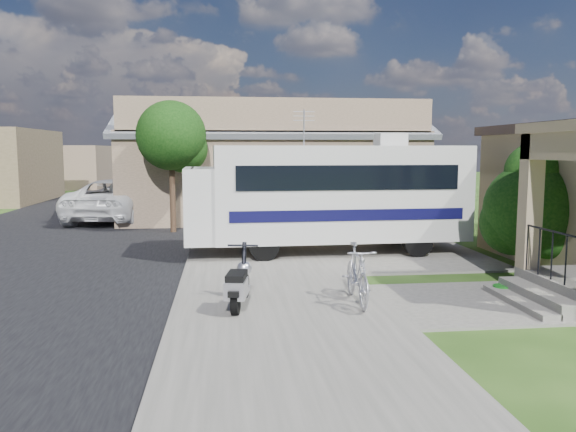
{
  "coord_description": "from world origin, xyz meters",
  "views": [
    {
      "loc": [
        -2.05,
        -10.82,
        2.88
      ],
      "look_at": [
        -0.5,
        2.5,
        1.3
      ],
      "focal_mm": 35.0,
      "sensor_mm": 36.0,
      "label": 1
    }
  ],
  "objects": [
    {
      "name": "motorhome",
      "position": [
        0.85,
        4.49,
        1.69
      ],
      "size": [
        7.72,
        2.67,
        3.93
      ],
      "rotation": [
        0.0,
        0.0,
        0.03
      ],
      "color": "beige",
      "rests_on": "ground"
    },
    {
      "name": "scooter",
      "position": [
        -1.78,
        -0.94,
        0.48
      ],
      "size": [
        0.66,
        1.64,
        1.08
      ],
      "rotation": [
        0.0,
        0.0,
        -0.17
      ],
      "color": "black",
      "rests_on": "ground"
    },
    {
      "name": "driveway_slab",
      "position": [
        1.5,
        4.5,
        0.03
      ],
      "size": [
        7.0,
        6.0,
        0.05
      ],
      "primitive_type": "cube",
      "color": "#5B5852",
      "rests_on": "ground"
    },
    {
      "name": "garden_hose",
      "position": [
        3.48,
        -0.43,
        0.08
      ],
      "size": [
        0.37,
        0.37,
        0.16
      ],
      "primitive_type": "cylinder",
      "color": "#146417",
      "rests_on": "ground"
    },
    {
      "name": "street_tree_b",
      "position": [
        -3.7,
        19.05,
        3.39
      ],
      "size": [
        2.44,
        2.4,
        4.73
      ],
      "color": "black",
      "rests_on": "ground"
    },
    {
      "name": "street_tree_a",
      "position": [
        -3.7,
        9.05,
        3.25
      ],
      "size": [
        2.44,
        2.4,
        4.58
      ],
      "color": "black",
      "rests_on": "ground"
    },
    {
      "name": "walk_slab",
      "position": [
        3.0,
        -1.0,
        0.03
      ],
      "size": [
        4.0,
        3.0,
        0.05
      ],
      "primitive_type": "cube",
      "color": "#5B5852",
      "rests_on": "ground"
    },
    {
      "name": "sidewalk_slab",
      "position": [
        -1.0,
        10.0,
        0.03
      ],
      "size": [
        4.0,
        80.0,
        0.06
      ],
      "primitive_type": "cube",
      "color": "#5B5852",
      "rests_on": "ground"
    },
    {
      "name": "bicycle",
      "position": [
        0.39,
        -0.89,
        0.55
      ],
      "size": [
        0.57,
        1.83,
        1.09
      ],
      "primitive_type": "imported",
      "rotation": [
        0.0,
        0.0,
        -0.03
      ],
      "color": "#B9B9C1",
      "rests_on": "ground"
    },
    {
      "name": "street_tree_c",
      "position": [
        -3.7,
        28.05,
        3.1
      ],
      "size": [
        2.44,
        2.4,
        4.42
      ],
      "color": "black",
      "rests_on": "ground"
    },
    {
      "name": "street_slab",
      "position": [
        -7.5,
        10.0,
        0.01
      ],
      "size": [
        9.0,
        80.0,
        0.02
      ],
      "primitive_type": "cube",
      "color": "black",
      "rests_on": "ground"
    },
    {
      "name": "ground",
      "position": [
        0.0,
        0.0,
        0.0
      ],
      "size": [
        120.0,
        120.0,
        0.0
      ],
      "primitive_type": "plane",
      "color": "#1E3B10"
    },
    {
      "name": "distant_bldg_near",
      "position": [
        -15.0,
        34.0,
        1.6
      ],
      "size": [
        8.0,
        7.0,
        3.2
      ],
      "primitive_type": "cube",
      "color": "brown",
      "rests_on": "ground"
    },
    {
      "name": "shrub",
      "position": [
        5.34,
        1.78,
        1.56
      ],
      "size": [
        2.49,
        2.38,
        3.05
      ],
      "color": "black",
      "rests_on": "ground"
    },
    {
      "name": "pickup_truck",
      "position": [
        -6.22,
        12.73,
        0.85
      ],
      "size": [
        3.93,
        6.56,
        1.71
      ],
      "primitive_type": "imported",
      "rotation": [
        0.0,
        0.0,
        2.95
      ],
      "color": "white",
      "rests_on": "ground"
    },
    {
      "name": "warehouse",
      "position": [
        0.0,
        13.97,
        1.99
      ],
      "size": [
        12.5,
        8.4,
        5.04
      ],
      "color": "brown",
      "rests_on": "ground"
    },
    {
      "name": "van",
      "position": [
        -6.61,
        19.47,
        0.93
      ],
      "size": [
        2.96,
        6.54,
        1.86
      ],
      "primitive_type": "imported",
      "rotation": [
        0.0,
        0.0,
        0.06
      ],
      "color": "white",
      "rests_on": "ground"
    }
  ]
}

